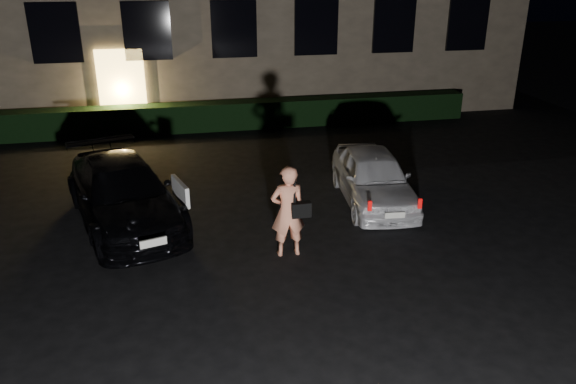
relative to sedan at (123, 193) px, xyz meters
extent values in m
plane|color=black|center=(3.10, -3.97, -0.63)|extent=(80.00, 80.00, 0.00)
cube|color=#FFCE62|center=(-0.40, 6.97, 0.62)|extent=(1.40, 0.10, 2.50)
cube|color=black|center=(-2.10, 6.97, 2.37)|extent=(1.40, 0.10, 1.70)
cube|color=black|center=(0.50, 6.97, 2.37)|extent=(1.40, 0.10, 1.70)
cube|color=black|center=(3.10, 6.97, 2.37)|extent=(1.40, 0.10, 1.70)
cube|color=black|center=(5.70, 6.97, 2.37)|extent=(1.40, 0.10, 1.70)
cube|color=black|center=(8.30, 6.97, 2.37)|extent=(1.40, 0.10, 1.70)
cube|color=black|center=(10.90, 6.97, 2.37)|extent=(1.40, 0.10, 1.70)
cube|color=black|center=(3.10, 6.53, -0.20)|extent=(15.00, 0.70, 0.85)
imported|color=black|center=(0.00, 0.00, 0.00)|extent=(2.88, 4.64, 1.25)
cube|color=white|center=(1.13, -0.50, 0.15)|extent=(0.32, 0.88, 0.42)
cube|color=silver|center=(0.62, -2.15, -0.08)|extent=(0.45, 0.17, 0.14)
imported|color=silver|center=(5.25, -0.03, -0.04)|extent=(1.70, 3.55, 1.17)
cube|color=red|center=(4.61, -1.62, 0.01)|extent=(0.07, 0.05, 0.20)
cube|color=red|center=(5.58, -1.71, 0.01)|extent=(0.07, 0.05, 0.20)
cube|color=silver|center=(5.09, -1.71, -0.18)|extent=(0.39, 0.07, 0.12)
imported|color=#EF916D|center=(2.95, -2.00, 0.22)|extent=(0.63, 0.42, 1.69)
cube|color=black|center=(3.16, -2.11, 0.28)|extent=(0.35, 0.16, 0.27)
cube|color=black|center=(3.05, -2.08, 0.66)|extent=(0.04, 0.06, 0.53)
camera|label=1|loc=(1.15, -10.80, 4.26)|focal=35.00mm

